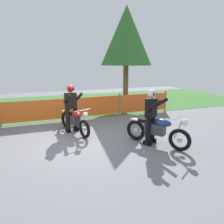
{
  "coord_description": "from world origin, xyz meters",
  "views": [
    {
      "loc": [
        -1.12,
        -6.28,
        2.48
      ],
      "look_at": [
        1.14,
        -0.19,
        0.9
      ],
      "focal_mm": 33.22,
      "sensor_mm": 36.0,
      "label": 1
    }
  ],
  "objects_px": {
    "motorcycle_trailing": "(75,120)",
    "rider_trailing": "(71,106)",
    "traffic_cone": "(150,122)",
    "rider_lead": "(151,115)",
    "motorcycle_lead": "(157,130)"
  },
  "relations": [
    {
      "from": "motorcycle_lead",
      "to": "rider_lead",
      "type": "xyz_separation_m",
      "value": [
        -0.11,
        0.17,
        0.44
      ]
    },
    {
      "from": "traffic_cone",
      "to": "rider_trailing",
      "type": "bearing_deg",
      "value": 165.18
    },
    {
      "from": "motorcycle_trailing",
      "to": "motorcycle_lead",
      "type": "bearing_deg",
      "value": 28.79
    },
    {
      "from": "motorcycle_trailing",
      "to": "traffic_cone",
      "type": "relative_size",
      "value": 3.65
    },
    {
      "from": "motorcycle_lead",
      "to": "motorcycle_trailing",
      "type": "bearing_deg",
      "value": -165.9
    },
    {
      "from": "motorcycle_lead",
      "to": "rider_lead",
      "type": "bearing_deg",
      "value": -179.43
    },
    {
      "from": "traffic_cone",
      "to": "motorcycle_trailing",
      "type": "bearing_deg",
      "value": 168.89
    },
    {
      "from": "motorcycle_lead",
      "to": "motorcycle_trailing",
      "type": "distance_m",
      "value": 2.91
    },
    {
      "from": "rider_trailing",
      "to": "traffic_cone",
      "type": "height_order",
      "value": "rider_trailing"
    },
    {
      "from": "motorcycle_lead",
      "to": "traffic_cone",
      "type": "distance_m",
      "value": 1.6
    },
    {
      "from": "rider_lead",
      "to": "rider_trailing",
      "type": "height_order",
      "value": "same"
    },
    {
      "from": "rider_lead",
      "to": "traffic_cone",
      "type": "height_order",
      "value": "rider_lead"
    },
    {
      "from": "rider_lead",
      "to": "rider_trailing",
      "type": "distance_m",
      "value": 2.9
    },
    {
      "from": "rider_trailing",
      "to": "motorcycle_lead",
      "type": "bearing_deg",
      "value": 26.89
    },
    {
      "from": "motorcycle_trailing",
      "to": "rider_trailing",
      "type": "distance_m",
      "value": 0.54
    }
  ]
}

